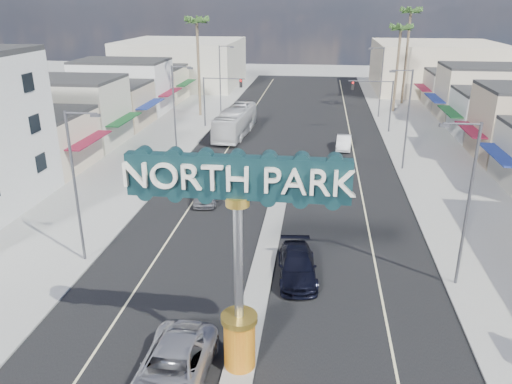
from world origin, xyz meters
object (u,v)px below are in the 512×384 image
(palm_right_mid, at_px, (401,32))
(car_parked_left, at_px, (206,192))
(gateway_sign, at_px, (238,242))
(palm_right_far, at_px, (410,17))
(car_parked_right, at_px, (344,142))
(streetlight_r_far, at_px, (380,79))
(streetlight_l_far, at_px, (221,76))
(streetlight_r_mid, at_px, (406,115))
(streetlight_r_near, at_px, (466,198))
(palm_left_far, at_px, (197,26))
(streetlight_l_mid, at_px, (176,109))
(suv_right, at_px, (297,266))
(streetlight_l_near, at_px, (77,181))
(traffic_signal_left, at_px, (219,92))
(city_bus, at_px, (235,122))
(traffic_signal_right, at_px, (376,96))
(suv_left, at_px, (172,369))

(palm_right_mid, distance_m, car_parked_left, 41.53)
(gateway_sign, relative_size, palm_right_far, 0.65)
(car_parked_left, height_order, car_parked_right, car_parked_left)
(streetlight_r_far, bearing_deg, streetlight_l_far, 180.00)
(streetlight_r_mid, bearing_deg, streetlight_r_far, 90.00)
(streetlight_r_near, xyz_separation_m, palm_left_far, (-23.43, 40.00, 6.43))
(streetlight_l_mid, height_order, palm_left_far, palm_left_far)
(streetlight_r_far, height_order, suv_right, streetlight_r_far)
(streetlight_l_near, distance_m, palm_left_far, 40.59)
(palm_left_far, height_order, palm_right_mid, palm_left_far)
(traffic_signal_left, xyz_separation_m, palm_left_far, (-3.82, 6.01, 7.22))
(streetlight_r_near, relative_size, streetlight_r_mid, 1.00)
(palm_left_far, bearing_deg, city_bus, -56.55)
(traffic_signal_left, xyz_separation_m, streetlight_r_near, (19.62, -33.99, 0.79))
(streetlight_l_near, xyz_separation_m, car_parked_left, (4.93, 10.15, -4.33))
(traffic_signal_left, height_order, streetlight_r_mid, streetlight_r_mid)
(streetlight_r_near, relative_size, palm_right_far, 0.64)
(gateway_sign, xyz_separation_m, streetlight_l_mid, (-10.43, 28.02, -0.86))
(streetlight_l_far, bearing_deg, palm_left_far, -142.08)
(palm_right_mid, bearing_deg, car_parked_left, -117.30)
(streetlight_r_mid, relative_size, palm_left_far, 0.69)
(streetlight_l_mid, bearing_deg, car_parked_right, 21.54)
(streetlight_l_near, xyz_separation_m, streetlight_l_mid, (0.00, 20.00, 0.00))
(streetlight_r_mid, bearing_deg, palm_right_far, 81.88)
(traffic_signal_left, xyz_separation_m, palm_right_mid, (22.18, 12.01, 6.33))
(streetlight_r_mid, height_order, streetlight_r_far, same)
(streetlight_r_far, distance_m, car_parked_left, 35.88)
(streetlight_r_far, xyz_separation_m, suv_right, (-8.43, -42.32, -4.34))
(suv_right, distance_m, car_parked_left, 12.88)
(traffic_signal_right, xyz_separation_m, car_parked_left, (-14.69, -23.84, -3.54))
(streetlight_l_near, bearing_deg, traffic_signal_left, 87.90)
(palm_right_far, distance_m, car_parked_right, 29.80)
(streetlight_l_mid, distance_m, city_bus, 11.55)
(suv_left, height_order, car_parked_right, suv_left)
(streetlight_r_far, bearing_deg, palm_right_mid, 57.31)
(car_parked_left, relative_size, city_bus, 0.38)
(streetlight_l_far, relative_size, palm_right_far, 0.64)
(car_parked_left, height_order, city_bus, city_bus)
(streetlight_l_near, distance_m, streetlight_r_far, 46.90)
(streetlight_l_far, bearing_deg, suv_left, -81.21)
(traffic_signal_right, height_order, streetlight_l_far, streetlight_l_far)
(streetlight_l_near, distance_m, palm_right_mid, 51.92)
(streetlight_l_near, height_order, streetlight_l_far, same)
(suv_left, xyz_separation_m, suv_right, (4.49, 9.07, -0.09))
(streetlight_l_mid, relative_size, streetlight_r_near, 1.00)
(traffic_signal_right, relative_size, palm_right_far, 0.43)
(streetlight_l_mid, relative_size, car_parked_right, 2.14)
(streetlight_l_mid, xyz_separation_m, palm_left_far, (-2.57, 20.00, 6.43))
(streetlight_r_near, relative_size, palm_right_mid, 0.74)
(suv_left, bearing_deg, streetlight_r_far, 76.59)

